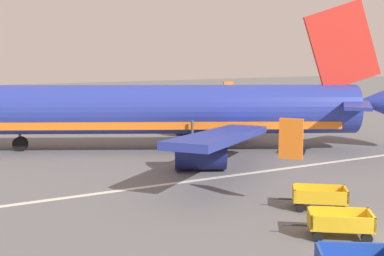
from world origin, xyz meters
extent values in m
cube|color=silver|center=(0.00, 12.42, 0.01)|extent=(120.00, 0.36, 0.01)
cylinder|color=#28389E|center=(-0.10, 21.79, 3.15)|extent=(28.55, 16.58, 3.70)
cube|color=orange|center=(-0.10, 21.79, 2.13)|extent=(25.77, 15.08, 0.56)
cone|color=#28389E|center=(15.29, 14.21, 3.65)|extent=(5.59, 5.14, 3.52)
cube|color=#28389E|center=(-0.08, 12.48, 2.48)|extent=(11.43, 10.60, 1.35)
cube|color=orange|center=(-0.60, 5.49, 3.43)|extent=(0.88, 0.95, 1.90)
cylinder|color=navy|center=(-0.50, 14.42, 1.13)|extent=(3.80, 3.30, 2.10)
cube|color=#28389E|center=(7.30, 27.46, 2.48)|extent=(3.55, 13.16, 1.35)
cube|color=orange|center=(12.52, 32.13, 3.43)|extent=(1.11, 0.28, 1.90)
cylinder|color=navy|center=(5.50, 26.60, 1.13)|extent=(3.80, 3.30, 2.10)
cube|color=red|center=(12.28, 15.69, 7.90)|extent=(5.52, 2.96, 6.88)
cube|color=#28389E|center=(11.05, 12.74, 3.75)|extent=(4.92, 4.98, 0.24)
cube|color=#28389E|center=(13.88, 18.48, 3.75)|extent=(2.53, 5.40, 0.24)
cylinder|color=#4C4C51|center=(-9.52, 26.43, 1.57)|extent=(0.20, 0.20, 2.04)
cylinder|color=black|center=(-9.52, 26.43, 0.55)|extent=(1.19, 0.89, 1.10)
cylinder|color=#4C4C51|center=(1.17, 18.71, 1.57)|extent=(0.20, 0.20, 2.04)
cylinder|color=black|center=(1.17, 18.71, 0.55)|extent=(1.19, 0.89, 1.10)
cylinder|color=#4C4C51|center=(3.12, 22.66, 1.57)|extent=(0.20, 0.20, 2.04)
cylinder|color=black|center=(3.12, 22.66, 0.55)|extent=(1.19, 0.89, 1.10)
cube|color=#234CB2|center=(-3.04, -0.90, 0.80)|extent=(2.16, 1.43, 0.55)
cube|color=gold|center=(-1.05, 1.71, 0.48)|extent=(2.85, 2.57, 0.08)
cube|color=gold|center=(-1.41, 1.18, 0.80)|extent=(2.11, 1.50, 0.55)
cube|color=gold|center=(-0.68, 2.24, 0.80)|extent=(2.11, 1.50, 0.55)
cube|color=gold|center=(-2.03, 2.39, 0.80)|extent=(0.88, 1.21, 0.55)
cube|color=gold|center=(-0.06, 1.03, 0.80)|extent=(0.88, 1.21, 0.55)
cylinder|color=#2D2D33|center=(-2.53, 2.73, 0.44)|extent=(0.87, 0.63, 0.08)
cylinder|color=black|center=(-2.13, 1.78, 0.22)|extent=(0.45, 0.38, 0.44)
cylinder|color=black|center=(-1.50, 2.70, 0.22)|extent=(0.45, 0.38, 0.44)
cylinder|color=black|center=(-0.59, 0.72, 0.22)|extent=(0.45, 0.38, 0.44)
cylinder|color=black|center=(0.04, 1.64, 0.22)|extent=(0.45, 0.38, 0.44)
cube|color=gold|center=(0.74, 4.89, 0.48)|extent=(2.84, 2.61, 0.08)
cube|color=gold|center=(0.36, 4.37, 0.80)|extent=(2.07, 1.56, 0.55)
cube|color=gold|center=(1.13, 5.42, 0.80)|extent=(2.07, 1.56, 0.55)
cube|color=gold|center=(-0.23, 5.60, 0.80)|extent=(0.91, 1.19, 0.55)
cube|color=gold|center=(1.71, 4.18, 0.80)|extent=(0.91, 1.19, 0.55)
cylinder|color=#2D2D33|center=(-0.71, 5.96, 0.44)|extent=(0.85, 0.66, 0.08)
cylinder|color=black|center=(-0.35, 5.00, 0.22)|extent=(0.45, 0.39, 0.44)
cylinder|color=black|center=(0.32, 5.90, 0.22)|extent=(0.45, 0.39, 0.44)
cylinder|color=black|center=(1.17, 3.89, 0.22)|extent=(0.45, 0.39, 0.44)
cylinder|color=black|center=(1.83, 4.79, 0.22)|extent=(0.45, 0.39, 0.44)
camera|label=1|loc=(-15.30, -12.58, 7.40)|focal=46.71mm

